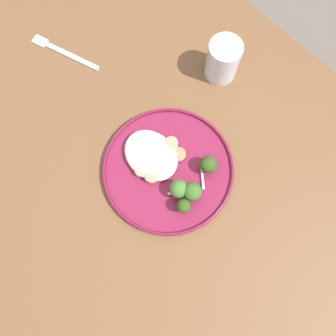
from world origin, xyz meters
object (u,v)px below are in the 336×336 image
(water_glass, at_px, (222,62))
(dinner_fork, at_px, (63,52))
(seared_scallop_right_edge, at_px, (179,154))
(seared_scallop_large_seared, at_px, (141,171))
(seared_scallop_tilted_round, at_px, (160,163))
(broccoli_floret_rear_charred, at_px, (179,189))
(broccoli_floret_left_leaning, at_px, (192,192))
(seared_scallop_on_noodles, at_px, (154,152))
(dinner_plate, at_px, (168,169))
(seared_scallop_left_edge, at_px, (151,176))
(seared_scallop_front_small, at_px, (171,144))
(broccoli_floret_small_sprig, at_px, (184,205))
(broccoli_floret_near_rim, at_px, (208,165))
(seared_scallop_rear_pale, at_px, (141,158))

(water_glass, relative_size, dinner_fork, 0.55)
(seared_scallop_right_edge, relative_size, seared_scallop_large_seared, 1.21)
(seared_scallop_tilted_round, xyz_separation_m, broccoli_floret_rear_charred, (-0.07, 0.01, 0.02))
(broccoli_floret_left_leaning, relative_size, broccoli_floret_rear_charred, 1.04)
(seared_scallop_large_seared, xyz_separation_m, water_glass, (0.05, -0.31, 0.02))
(seared_scallop_tilted_round, xyz_separation_m, seared_scallop_large_seared, (0.02, 0.04, 0.00))
(seared_scallop_on_noodles, distance_m, water_glass, 0.26)
(dinner_plate, bearing_deg, seared_scallop_left_edge, 72.73)
(water_glass, bearing_deg, seared_scallop_large_seared, 99.47)
(seared_scallop_left_edge, bearing_deg, dinner_fork, -9.75)
(seared_scallop_large_seared, xyz_separation_m, seared_scallop_front_small, (-0.00, -0.09, 0.00))
(broccoli_floret_small_sprig, bearing_deg, dinner_plate, -22.76)
(seared_scallop_tilted_round, height_order, water_glass, water_glass)
(dinner_fork, bearing_deg, seared_scallop_left_edge, 170.25)
(dinner_plate, height_order, broccoli_floret_small_sprig, broccoli_floret_small_sprig)
(seared_scallop_tilted_round, distance_m, broccoli_floret_rear_charred, 0.08)
(broccoli_floret_left_leaning, bearing_deg, seared_scallop_on_noodles, -3.22)
(dinner_plate, bearing_deg, broccoli_floret_near_rim, -132.99)
(dinner_plate, height_order, seared_scallop_right_edge, seared_scallop_right_edge)
(seared_scallop_right_edge, xyz_separation_m, seared_scallop_front_small, (0.03, -0.00, 0.00))
(dinner_plate, height_order, broccoli_floret_rear_charred, broccoli_floret_rear_charred)
(seared_scallop_tilted_round, relative_size, broccoli_floret_rear_charred, 0.71)
(seared_scallop_left_edge, height_order, water_glass, water_glass)
(seared_scallop_on_noodles, relative_size, seared_scallop_tilted_round, 0.66)
(seared_scallop_large_seared, height_order, broccoli_floret_near_rim, broccoli_floret_near_rim)
(seared_scallop_tilted_round, bearing_deg, water_glass, -75.88)
(seared_scallop_tilted_round, xyz_separation_m, broccoli_floret_left_leaning, (-0.10, -0.00, 0.02))
(seared_scallop_on_noodles, distance_m, dinner_fork, 0.35)
(seared_scallop_tilted_round, relative_size, broccoli_floret_left_leaning, 0.69)
(broccoli_floret_small_sprig, height_order, dinner_fork, broccoli_floret_small_sprig)
(broccoli_floret_near_rim, bearing_deg, broccoli_floret_rear_charred, 85.38)
(seared_scallop_on_noodles, xyz_separation_m, seared_scallop_large_seared, (-0.01, 0.05, -0.00))
(broccoli_floret_small_sprig, bearing_deg, seared_scallop_left_edge, 2.21)
(seared_scallop_large_seared, bearing_deg, water_glass, -80.53)
(seared_scallop_rear_pale, xyz_separation_m, broccoli_floret_rear_charred, (-0.11, -0.01, 0.02))
(seared_scallop_right_edge, distance_m, seared_scallop_rear_pale, 0.08)
(seared_scallop_front_small, bearing_deg, seared_scallop_right_edge, 170.32)
(broccoli_floret_rear_charred, height_order, water_glass, water_glass)
(seared_scallop_front_small, height_order, broccoli_floret_left_leaning, broccoli_floret_left_leaning)
(dinner_plate, height_order, broccoli_floret_near_rim, broccoli_floret_near_rim)
(seared_scallop_on_noodles, height_order, broccoli_floret_small_sprig, broccoli_floret_small_sprig)
(broccoli_floret_near_rim, height_order, dinner_fork, broccoli_floret_near_rim)
(seared_scallop_rear_pale, bearing_deg, broccoli_floret_left_leaning, -170.13)
(dinner_plate, bearing_deg, broccoli_floret_rear_charred, 159.57)
(seared_scallop_rear_pale, relative_size, seared_scallop_front_small, 1.09)
(seared_scallop_rear_pale, bearing_deg, seared_scallop_tilted_round, -148.26)
(dinner_plate, bearing_deg, water_glass, -71.36)
(seared_scallop_front_small, distance_m, water_glass, 0.23)
(seared_scallop_right_edge, bearing_deg, seared_scallop_left_edge, 85.42)
(seared_scallop_rear_pale, distance_m, dinner_fork, 0.34)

